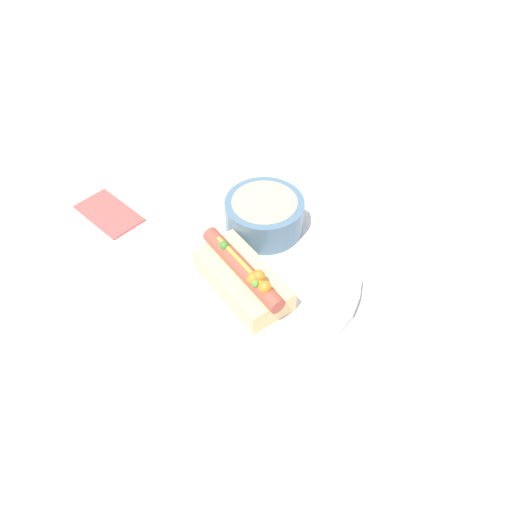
{
  "coord_description": "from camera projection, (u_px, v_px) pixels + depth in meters",
  "views": [
    {
      "loc": [
        0.23,
        -0.4,
        0.55
      ],
      "look_at": [
        0.0,
        0.0,
        0.05
      ],
      "focal_mm": 35.0,
      "sensor_mm": 36.0,
      "label": 1
    }
  ],
  "objects": [
    {
      "name": "ground_plane",
      "position": [
        256.0,
        279.0,
        0.72
      ],
      "size": [
        4.0,
        4.0,
        0.0
      ],
      "primitive_type": "plane",
      "color": "#BCB7AD"
    },
    {
      "name": "soup_bowl",
      "position": [
        264.0,
        214.0,
        0.74
      ],
      "size": [
        0.12,
        0.12,
        0.05
      ],
      "color": "slate",
      "rests_on": "dinner_plate"
    },
    {
      "name": "napkin",
      "position": [
        109.0,
        213.0,
        0.81
      ],
      "size": [
        0.12,
        0.09,
        0.01
      ],
      "rotation": [
        0.0,
        0.0,
        -0.23
      ],
      "color": "#E04C47",
      "rests_on": "ground_plane"
    },
    {
      "name": "spoon",
      "position": [
        214.0,
        246.0,
        0.73
      ],
      "size": [
        0.11,
        0.11,
        0.01
      ],
      "rotation": [
        0.0,
        0.0,
        2.38
      ],
      "color": "#B7B7BC",
      "rests_on": "dinner_plate"
    },
    {
      "name": "dinner_plate",
      "position": [
        256.0,
        274.0,
        0.71
      ],
      "size": [
        0.3,
        0.3,
        0.02
      ],
      "color": "white",
      "rests_on": "ground_plane"
    },
    {
      "name": "hot_dog",
      "position": [
        242.0,
        277.0,
        0.66
      ],
      "size": [
        0.16,
        0.12,
        0.06
      ],
      "rotation": [
        0.0,
        0.0,
        -0.42
      ],
      "color": "#E5C17F",
      "rests_on": "dinner_plate"
    }
  ]
}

